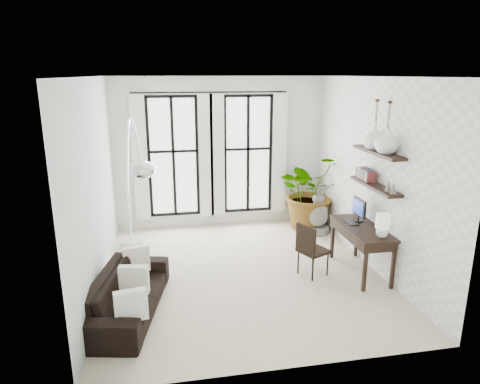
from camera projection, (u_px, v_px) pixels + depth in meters
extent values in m
plane|color=beige|center=(242.00, 272.00, 7.23)|extent=(5.00, 5.00, 0.00)
plane|color=white|center=(242.00, 77.00, 6.37)|extent=(5.00, 5.00, 0.00)
plane|color=#B4C9BE|center=(95.00, 187.00, 6.40)|extent=(0.00, 5.00, 5.00)
plane|color=white|center=(373.00, 175.00, 7.20)|extent=(0.00, 5.00, 5.00)
plane|color=white|center=(220.00, 153.00, 9.17)|extent=(4.50, 0.00, 4.50)
cube|color=white|center=(173.00, 157.00, 8.98)|extent=(1.00, 0.02, 2.50)
cube|color=white|center=(140.00, 159.00, 8.76)|extent=(0.30, 0.04, 2.60)
cube|color=white|center=(206.00, 157.00, 9.00)|extent=(0.30, 0.04, 2.60)
cube|color=white|center=(248.00, 155.00, 9.26)|extent=(1.00, 0.02, 2.50)
cube|color=white|center=(217.00, 157.00, 9.05)|extent=(0.30, 0.04, 2.60)
cube|color=white|center=(279.00, 154.00, 9.29)|extent=(0.30, 0.04, 2.60)
cylinder|color=black|center=(211.00, 92.00, 8.68)|extent=(3.20, 0.03, 0.03)
cube|color=black|center=(375.00, 186.00, 6.87)|extent=(0.25, 1.30, 0.05)
cube|color=black|center=(378.00, 152.00, 6.72)|extent=(0.25, 1.30, 0.05)
cube|color=#B92E44|center=(360.00, 172.00, 7.36)|extent=(0.16, 0.04, 0.18)
cube|color=blue|center=(361.00, 172.00, 7.31)|extent=(0.16, 0.04, 0.18)
cube|color=yellow|center=(362.00, 173.00, 7.27)|extent=(0.16, 0.04, 0.18)
cube|color=#349E6D|center=(364.00, 173.00, 7.23)|extent=(0.16, 0.04, 0.18)
cube|color=#72449F|center=(365.00, 174.00, 7.18)|extent=(0.16, 0.04, 0.18)
cube|color=orange|center=(366.00, 175.00, 7.14)|extent=(0.16, 0.04, 0.18)
cube|color=#474747|center=(367.00, 175.00, 7.10)|extent=(0.16, 0.04, 0.18)
cube|color=teal|center=(369.00, 176.00, 7.06)|extent=(0.16, 0.04, 0.18)
cube|color=#C0AE89|center=(370.00, 176.00, 7.01)|extent=(0.16, 0.04, 0.18)
cube|color=brown|center=(371.00, 177.00, 6.97)|extent=(0.16, 0.04, 0.18)
cone|color=slate|center=(388.00, 185.00, 6.46)|extent=(0.10, 0.10, 0.18)
cone|color=slate|center=(394.00, 188.00, 6.31)|extent=(0.10, 0.10, 0.18)
imported|color=black|center=(128.00, 293.00, 5.94)|extent=(1.18, 2.14, 0.59)
cube|color=white|center=(131.00, 306.00, 5.24)|extent=(0.40, 0.12, 0.40)
cube|color=white|center=(134.00, 279.00, 5.90)|extent=(0.40, 0.12, 0.40)
cube|color=white|center=(136.00, 259.00, 6.56)|extent=(0.40, 0.12, 0.40)
imported|color=#2D7228|center=(311.00, 191.00, 9.15)|extent=(1.78, 1.65, 1.64)
cube|color=black|center=(362.00, 228.00, 7.03)|extent=(0.58, 1.37, 0.04)
cube|color=black|center=(361.00, 234.00, 7.05)|extent=(0.53, 1.31, 0.13)
cube|color=black|center=(365.00, 268.00, 6.49)|extent=(0.05, 0.05, 0.76)
cube|color=black|center=(393.00, 266.00, 6.57)|extent=(0.05, 0.05, 0.76)
cube|color=black|center=(333.00, 238.00, 7.69)|extent=(0.05, 0.05, 0.76)
cube|color=black|center=(357.00, 236.00, 7.77)|extent=(0.05, 0.05, 0.76)
cube|color=black|center=(359.00, 207.00, 7.21)|extent=(0.04, 0.42, 0.30)
cube|color=navy|center=(358.00, 208.00, 7.21)|extent=(0.00, 0.36, 0.24)
cube|color=black|center=(350.00, 221.00, 7.25)|extent=(0.15, 0.40, 0.02)
sphere|color=silver|center=(382.00, 233.00, 6.50)|extent=(0.18, 0.18, 0.18)
cylinder|color=white|center=(383.00, 221.00, 6.45)|extent=(0.22, 0.22, 0.22)
cube|color=black|center=(313.00, 251.00, 7.04)|extent=(0.56, 0.56, 0.05)
cube|color=black|center=(306.00, 240.00, 6.87)|extent=(0.21, 0.40, 0.47)
cylinder|color=black|center=(306.00, 269.00, 6.91)|extent=(0.03, 0.03, 0.40)
cylinder|color=black|center=(326.00, 267.00, 6.97)|extent=(0.03, 0.03, 0.40)
cylinder|color=black|center=(300.00, 260.00, 7.24)|extent=(0.03, 0.03, 0.40)
cylinder|color=black|center=(319.00, 258.00, 7.30)|extent=(0.03, 0.03, 0.40)
cylinder|color=silver|center=(132.00, 243.00, 8.34)|extent=(0.40, 0.40, 0.11)
cylinder|color=silver|center=(130.00, 216.00, 8.19)|extent=(0.04, 0.04, 1.10)
ellipsoid|color=silver|center=(142.00, 170.00, 5.57)|extent=(0.35, 0.35, 0.23)
cylinder|color=slate|center=(317.00, 230.00, 9.00)|extent=(0.48, 0.48, 0.15)
ellipsoid|color=slate|center=(318.00, 214.00, 8.91)|extent=(0.44, 0.44, 0.53)
sphere|color=slate|center=(318.00, 199.00, 8.82)|extent=(0.24, 0.24, 0.24)
imported|color=white|center=(387.00, 141.00, 6.42)|extent=(0.37, 0.37, 0.38)
imported|color=white|center=(374.00, 137.00, 6.80)|extent=(0.37, 0.37, 0.38)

